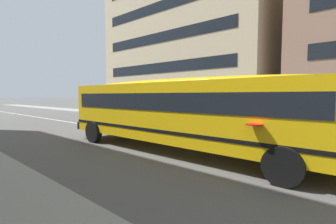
% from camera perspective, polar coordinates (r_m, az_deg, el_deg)
% --- Properties ---
extents(ground_plane, '(400.00, 400.00, 0.00)m').
position_cam_1_polar(ground_plane, '(10.51, 13.39, -8.03)').
color(ground_plane, '#54514F').
extents(sidewalk_far, '(120.00, 3.00, 0.01)m').
position_cam_1_polar(sidewalk_far, '(18.00, 25.54, -3.28)').
color(sidewalk_far, gray).
rests_on(sidewalk_far, ground_plane).
extents(lane_centreline, '(110.00, 0.16, 0.01)m').
position_cam_1_polar(lane_centreline, '(10.51, 13.39, -8.01)').
color(lane_centreline, silver).
rests_on(lane_centreline, ground_plane).
extents(school_bus, '(12.60, 2.98, 2.81)m').
position_cam_1_polar(school_bus, '(9.00, 4.00, 0.80)').
color(school_bus, yellow).
rests_on(school_bus, ground_plane).
extents(parked_car_teal_near_corner, '(3.93, 1.94, 1.64)m').
position_cam_1_polar(parked_car_teal_near_corner, '(21.29, -5.97, 0.43)').
color(parked_car_teal_near_corner, '#195B66').
rests_on(parked_car_teal_near_corner, ground_plane).
extents(apartment_block_far_left, '(20.39, 12.41, 16.50)m').
position_cam_1_polar(apartment_block_far_left, '(30.92, 6.50, 15.34)').
color(apartment_block_far_left, '#C6B28E').
rests_on(apartment_block_far_left, ground_plane).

